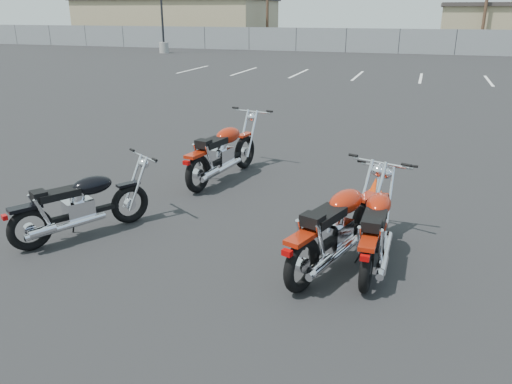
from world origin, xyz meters
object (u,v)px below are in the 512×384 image
(motorcycle_second_black, at_px, (81,205))
(motorcycle_rear_red, at_px, (376,228))
(motorcycle_front_red, at_px, (223,152))
(motorcycle_third_red, at_px, (337,227))

(motorcycle_second_black, height_order, motorcycle_rear_red, motorcycle_rear_red)
(motorcycle_second_black, distance_m, motorcycle_rear_red, 4.02)
(motorcycle_second_black, relative_size, motorcycle_rear_red, 0.93)
(motorcycle_front_red, distance_m, motorcycle_second_black, 3.12)
(motorcycle_front_red, height_order, motorcycle_second_black, motorcycle_front_red)
(motorcycle_second_black, xyz_separation_m, motorcycle_rear_red, (3.99, 0.49, 0.01))
(motorcycle_third_red, relative_size, motorcycle_rear_red, 1.08)
(motorcycle_second_black, relative_size, motorcycle_third_red, 0.86)
(motorcycle_front_red, relative_size, motorcycle_second_black, 1.20)
(motorcycle_second_black, bearing_deg, motorcycle_rear_red, 6.94)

